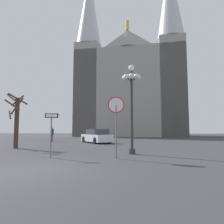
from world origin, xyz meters
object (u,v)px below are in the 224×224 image
object	(u,v)px
cathedral	(130,83)
pedestrian_walking	(52,133)
one_way_arrow_sign	(51,129)
bare_tree	(16,119)
street_lamp	(132,92)
stop_sign	(116,115)
parked_car_near_white	(97,136)

from	to	relation	value
cathedral	pedestrian_walking	bearing A→B (deg)	-113.91
one_way_arrow_sign	pedestrian_walking	distance (m)	12.88
one_way_arrow_sign	bare_tree	distance (m)	6.31
cathedral	street_lamp	distance (m)	30.41
stop_sign	parked_car_near_white	xyz separation A→B (m)	(-2.91, 10.62, -1.44)
stop_sign	one_way_arrow_sign	size ratio (longest dim) A/B	1.36
parked_car_near_white	pedestrian_walking	xyz separation A→B (m)	(-5.31, 1.22, 0.32)
stop_sign	one_way_arrow_sign	xyz separation A→B (m)	(-3.26, -0.04, -0.72)
cathedral	one_way_arrow_sign	size ratio (longest dim) A/B	16.23
cathedral	street_lamp	xyz separation A→B (m)	(0.37, -29.44, -7.60)
bare_tree	stop_sign	bearing A→B (deg)	-28.42
parked_car_near_white	pedestrian_walking	distance (m)	5.46
street_lamp	bare_tree	world-z (taller)	street_lamp
bare_tree	pedestrian_walking	world-z (taller)	bare_tree
cathedral	parked_car_near_white	distance (m)	23.37
cathedral	stop_sign	distance (m)	32.53
stop_sign	parked_car_near_white	size ratio (longest dim) A/B	0.69
street_lamp	pedestrian_walking	world-z (taller)	street_lamp
cathedral	bare_tree	xyz separation A→B (m)	(-8.22, -27.01, -8.99)
cathedral	parked_car_near_white	world-z (taller)	cathedral
street_lamp	pedestrian_walking	bearing A→B (deg)	131.79
stop_sign	parked_car_near_white	distance (m)	11.11
stop_sign	one_way_arrow_sign	world-z (taller)	stop_sign
stop_sign	one_way_arrow_sign	bearing A→B (deg)	-179.30
street_lamp	parked_car_near_white	world-z (taller)	street_lamp
cathedral	pedestrian_walking	distance (m)	23.53
cathedral	bare_tree	world-z (taller)	cathedral
bare_tree	parked_car_near_white	xyz separation A→B (m)	(4.92, 6.38, -1.49)
street_lamp	bare_tree	xyz separation A→B (m)	(-8.59, 2.43, -1.39)
one_way_arrow_sign	bare_tree	world-z (taller)	bare_tree
cathedral	parked_car_near_white	bearing A→B (deg)	-99.08
parked_car_near_white	pedestrian_walking	world-z (taller)	pedestrian_walking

